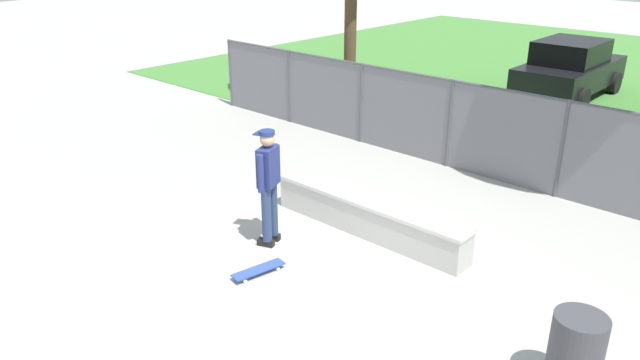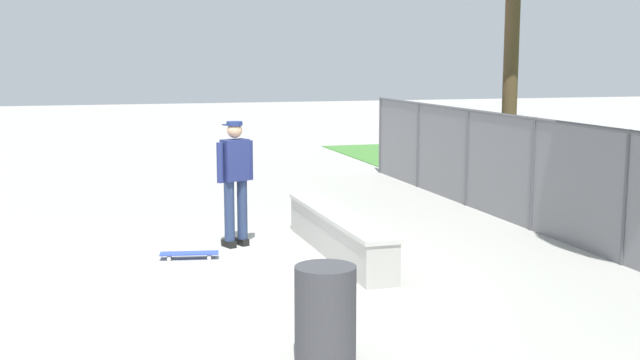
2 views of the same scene
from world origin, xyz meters
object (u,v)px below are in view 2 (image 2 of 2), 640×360
skateboarder (235,177)px  trash_bin (325,314)px  concrete_ledge (338,234)px  skateboard (189,254)px

skateboarder → trash_bin: skateboarder is taller
concrete_ledge → skateboarder: skateboarder is taller
concrete_ledge → trash_bin: trash_bin is taller
concrete_ledge → skateboarder: 1.73m
skateboard → trash_bin: trash_bin is taller
trash_bin → skateboard: bearing=-170.4°
concrete_ledge → trash_bin: 4.05m
concrete_ledge → trash_bin: bearing=-19.3°
concrete_ledge → skateboard: concrete_ledge is taller
concrete_ledge → skateboard: (-0.35, -2.04, -0.23)m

